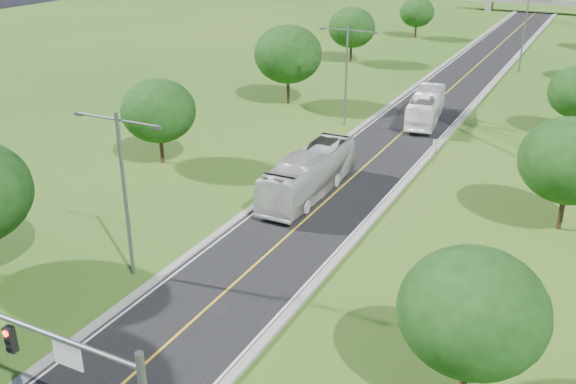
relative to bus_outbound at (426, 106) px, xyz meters
name	(u,v)px	position (x,y,z in m)	size (l,w,h in m)	color
ground	(441,98)	(-0.89, 9.85, -1.63)	(260.00, 260.00, 0.00)	#245518
road	(453,87)	(-0.89, 15.85, -1.60)	(8.00, 150.00, 0.06)	black
curb_left	(420,83)	(-5.14, 15.85, -1.52)	(0.50, 150.00, 0.22)	gray
curb_right	(488,90)	(3.36, 15.85, -1.52)	(0.50, 150.00, 0.22)	gray
speed_limit_sign	(436,148)	(4.31, -12.17, -0.03)	(0.55, 0.09, 2.40)	slate
overpass	(537,2)	(-0.89, 89.85, 0.78)	(30.00, 3.00, 3.20)	gray
streetlight_near_left	(124,182)	(-6.89, -38.15, 4.31)	(5.90, 0.25, 10.00)	slate
streetlight_mid_left	(346,68)	(-6.89, -5.15, 4.31)	(5.90, 0.25, 10.00)	slate
streetlight_far_right	(525,28)	(5.11, 27.85, 4.31)	(5.90, 0.25, 10.00)	slate
tree_lb	(158,111)	(-16.89, -22.15, 3.01)	(6.30, 6.30, 7.33)	black
tree_lc	(288,54)	(-15.89, -0.15, 3.94)	(7.56, 7.56, 8.79)	black
tree_ld	(352,28)	(-17.89, 23.85, 3.32)	(6.72, 6.72, 7.82)	black
tree_le	(417,12)	(-15.39, 47.85, 2.70)	(5.88, 5.88, 6.84)	black
tree_ra	(473,311)	(13.11, -40.15, 3.01)	(6.30, 6.30, 7.33)	black
tree_rb	(571,161)	(15.11, -20.15, 3.32)	(6.72, 6.72, 7.82)	black
bus_outbound	(426,106)	(0.00, 0.00, 0.00)	(2.64, 11.29, 3.14)	white
bus_inbound	(309,174)	(-2.59, -22.74, 0.12)	(2.85, 12.16, 3.39)	silver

